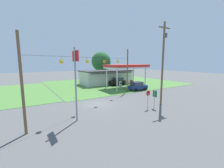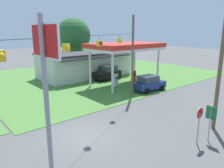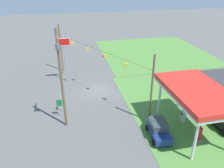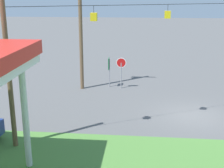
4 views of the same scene
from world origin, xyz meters
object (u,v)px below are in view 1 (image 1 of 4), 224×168
(route_sign, at_px, (155,95))
(fuel_pump_near, at_px, (120,85))
(stop_sign_roadside, at_px, (148,95))
(gas_station_canopy, at_px, (126,67))
(tree_behind_station, at_px, (101,61))
(utility_pole_main, at_px, (163,60))
(car_at_pumps_rear, at_px, (118,81))
(fuel_pump_far, at_px, (131,84))
(stop_sign_overhead, at_px, (76,70))
(gas_station_store, at_px, (106,77))
(car_at_pumps_front, at_px, (138,86))

(route_sign, bearing_deg, fuel_pump_near, 72.32)
(fuel_pump_near, distance_m, stop_sign_roadside, 15.51)
(gas_station_canopy, height_order, route_sign, gas_station_canopy)
(tree_behind_station, bearing_deg, utility_pole_main, -100.23)
(utility_pole_main, relative_size, tree_behind_station, 1.25)
(car_at_pumps_rear, bearing_deg, fuel_pump_far, 106.03)
(car_at_pumps_rear, relative_size, stop_sign_overhead, 0.56)
(gas_station_canopy, distance_m, stop_sign_roadside, 16.48)
(gas_station_canopy, relative_size, gas_station_store, 0.68)
(stop_sign_roadside, bearing_deg, fuel_pump_far, -122.01)
(fuel_pump_far, distance_m, car_at_pumps_rear, 4.28)
(fuel_pump_far, bearing_deg, fuel_pump_near, 180.00)
(gas_station_store, relative_size, car_at_pumps_rear, 3.26)
(stop_sign_roadside, bearing_deg, stop_sign_overhead, -5.82)
(gas_station_store, relative_size, stop_sign_roadside, 5.68)
(fuel_pump_near, bearing_deg, gas_station_canopy, 0.05)
(stop_sign_overhead, bearing_deg, gas_station_store, 53.64)
(stop_sign_roadside, height_order, route_sign, stop_sign_roadside)
(route_sign, bearing_deg, car_at_pumps_front, 58.75)
(gas_station_canopy, height_order, gas_station_store, gas_station_canopy)
(car_at_pumps_front, height_order, tree_behind_station, tree_behind_station)
(tree_behind_station, bearing_deg, stop_sign_roadside, -106.00)
(car_at_pumps_front, xyz_separation_m, stop_sign_roadside, (-7.46, -10.38, 0.85))
(car_at_pumps_rear, height_order, stop_sign_overhead, stop_sign_overhead)
(stop_sign_roadside, distance_m, route_sign, 1.04)
(fuel_pump_far, xyz_separation_m, stop_sign_overhead, (-18.47, -13.44, 4.64))
(gas_station_canopy, xyz_separation_m, fuel_pump_far, (1.67, -0.00, -4.22))
(gas_station_canopy, bearing_deg, stop_sign_overhead, -141.34)
(stop_sign_overhead, height_order, tree_behind_station, tree_behind_station)
(car_at_pumps_rear, relative_size, utility_pole_main, 0.37)
(car_at_pumps_rear, xyz_separation_m, stop_sign_overhead, (-17.06, -17.48, 4.39))
(fuel_pump_near, height_order, stop_sign_overhead, stop_sign_overhead)
(tree_behind_station, bearing_deg, gas_station_store, -105.50)
(gas_station_store, relative_size, route_sign, 5.92)
(tree_behind_station, bearing_deg, car_at_pumps_front, -92.56)
(fuel_pump_far, relative_size, tree_behind_station, 0.18)
(car_at_pumps_front, distance_m, utility_pole_main, 12.20)
(stop_sign_roadside, bearing_deg, route_sign, 165.10)
(car_at_pumps_rear, height_order, utility_pole_main, utility_pole_main)
(gas_station_canopy, height_order, car_at_pumps_rear, gas_station_canopy)
(stop_sign_roadside, relative_size, stop_sign_overhead, 0.32)
(stop_sign_roadside, relative_size, route_sign, 1.04)
(fuel_pump_far, relative_size, stop_sign_roadside, 0.69)
(gas_station_store, bearing_deg, stop_sign_roadside, -106.13)
(fuel_pump_near, distance_m, car_at_pumps_rear, 4.48)
(car_at_pumps_rear, relative_size, route_sign, 1.81)
(gas_station_canopy, xyz_separation_m, route_sign, (-6.34, -14.67, -3.33))
(car_at_pumps_front, height_order, car_at_pumps_rear, car_at_pumps_rear)
(fuel_pump_near, bearing_deg, tree_behind_station, 79.78)
(car_at_pumps_front, height_order, route_sign, route_sign)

